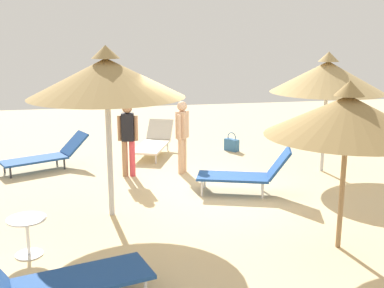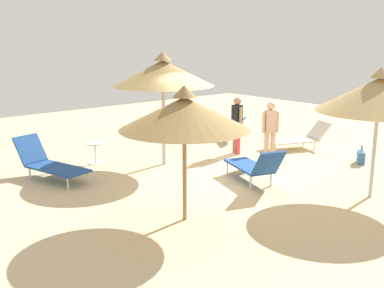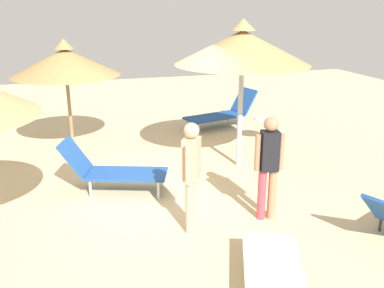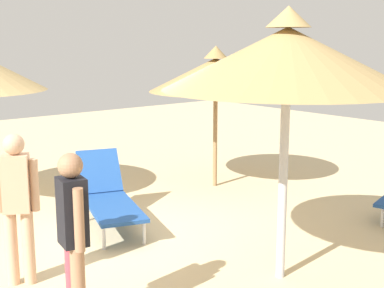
% 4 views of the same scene
% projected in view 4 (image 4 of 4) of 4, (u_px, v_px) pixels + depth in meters
% --- Properties ---
extents(ground, '(24.00, 24.00, 0.10)m').
position_uv_depth(ground, '(145.00, 246.00, 7.09)').
color(ground, beige).
extents(parasol_umbrella_near_right, '(2.36, 2.36, 2.53)m').
position_uv_depth(parasol_umbrella_near_right, '(216.00, 75.00, 9.44)').
color(parasol_umbrella_near_right, olive).
rests_on(parasol_umbrella_near_right, ground).
extents(parasol_umbrella_far_left, '(2.65, 2.65, 2.97)m').
position_uv_depth(parasol_umbrella_far_left, '(287.00, 59.00, 5.60)').
color(parasol_umbrella_far_left, '#B2B2B7').
rests_on(parasol_umbrella_far_left, ground).
extents(lounge_chair_far_right, '(1.94, 1.18, 0.96)m').
position_uv_depth(lounge_chair_far_right, '(109.00, 196.00, 7.65)').
color(lounge_chair_far_right, '#1E478C').
rests_on(lounge_chair_far_right, ground).
extents(person_standing_near_left, '(0.33, 0.41, 1.67)m').
position_uv_depth(person_standing_near_left, '(17.00, 200.00, 5.71)').
color(person_standing_near_left, tan).
rests_on(person_standing_near_left, ground).
extents(person_standing_near_right, '(0.45, 0.26, 1.66)m').
position_uv_depth(person_standing_near_right, '(73.00, 231.00, 4.80)').
color(person_standing_near_right, '#A57554').
rests_on(person_standing_near_right, ground).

